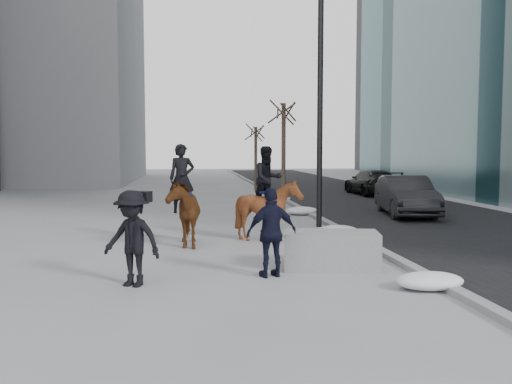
{
  "coord_description": "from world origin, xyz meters",
  "views": [
    {
      "loc": [
        -1.51,
        -11.36,
        2.48
      ],
      "look_at": [
        0.0,
        1.2,
        1.5
      ],
      "focal_mm": 38.0,
      "sensor_mm": 36.0,
      "label": 1
    }
  ],
  "objects": [
    {
      "name": "ground",
      "position": [
        0.0,
        0.0,
        0.0
      ],
      "size": [
        120.0,
        120.0,
        0.0
      ],
      "primitive_type": "plane",
      "color": "gray",
      "rests_on": "ground"
    },
    {
      "name": "car_far",
      "position": [
        8.42,
        17.59,
        0.7
      ],
      "size": [
        2.02,
        4.82,
        1.39
      ],
      "primitive_type": "imported",
      "rotation": [
        0.0,
        0.0,
        3.16
      ],
      "color": "black",
      "rests_on": "ground"
    },
    {
      "name": "camera_crew",
      "position": [
        -2.58,
        -1.43,
        0.89
      ],
      "size": [
        1.31,
        1.09,
        1.75
      ],
      "color": "black",
      "rests_on": "ground"
    },
    {
      "name": "lamppost",
      "position": [
        2.6,
        5.68,
        4.99
      ],
      "size": [
        0.25,
        0.8,
        9.09
      ],
      "color": "black",
      "rests_on": "ground"
    },
    {
      "name": "mounted_left",
      "position": [
        -1.75,
        2.78,
        0.98
      ],
      "size": [
        1.09,
        2.11,
        2.64
      ],
      "color": "#49220E",
      "rests_on": "ground"
    },
    {
      "name": "planter",
      "position": [
        1.39,
        -0.42,
        0.39
      ],
      "size": [
        2.1,
        1.32,
        0.78
      ],
      "primitive_type": "cube",
      "rotation": [
        0.0,
        0.0,
        -0.19
      ],
      "color": "gray",
      "rests_on": "ground"
    },
    {
      "name": "curb",
      "position": [
        3.0,
        10.0,
        0.06
      ],
      "size": [
        0.25,
        90.0,
        0.12
      ],
      "primitive_type": "cube",
      "color": "gray",
      "rests_on": "ground"
    },
    {
      "name": "tree_far",
      "position": [
        2.4,
        21.32,
        2.16
      ],
      "size": [
        1.2,
        1.2,
        4.31
      ],
      "primitive_type": null,
      "color": "#382821",
      "rests_on": "ground"
    },
    {
      "name": "tree_near",
      "position": [
        2.4,
        11.36,
        2.48
      ],
      "size": [
        1.2,
        1.2,
        4.95
      ],
      "primitive_type": null,
      "color": "#32241E",
      "rests_on": "ground"
    },
    {
      "name": "feeder",
      "position": [
        0.04,
        -1.02,
        0.88
      ],
      "size": [
        1.1,
        0.97,
        1.75
      ],
      "color": "black",
      "rests_on": "ground"
    },
    {
      "name": "road",
      "position": [
        7.0,
        10.0,
        0.01
      ],
      "size": [
        8.0,
        90.0,
        0.01
      ],
      "primitive_type": "cube",
      "color": "black",
      "rests_on": "ground"
    },
    {
      "name": "mounted_right",
      "position": [
        0.56,
        3.08,
        1.04
      ],
      "size": [
        1.8,
        1.9,
        2.59
      ],
      "color": "#46220E",
      "rests_on": "ground"
    },
    {
      "name": "car_near",
      "position": [
        6.6,
        8.27,
        0.75
      ],
      "size": [
        2.29,
        4.76,
        1.51
      ],
      "primitive_type": "imported",
      "rotation": [
        0.0,
        0.0,
        -0.16
      ],
      "color": "black",
      "rests_on": "ground"
    },
    {
      "name": "snow_piles",
      "position": [
        2.7,
        5.62,
        0.15
      ],
      "size": [
        1.25,
        17.28,
        0.32
      ],
      "color": "silver",
      "rests_on": "ground"
    }
  ]
}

